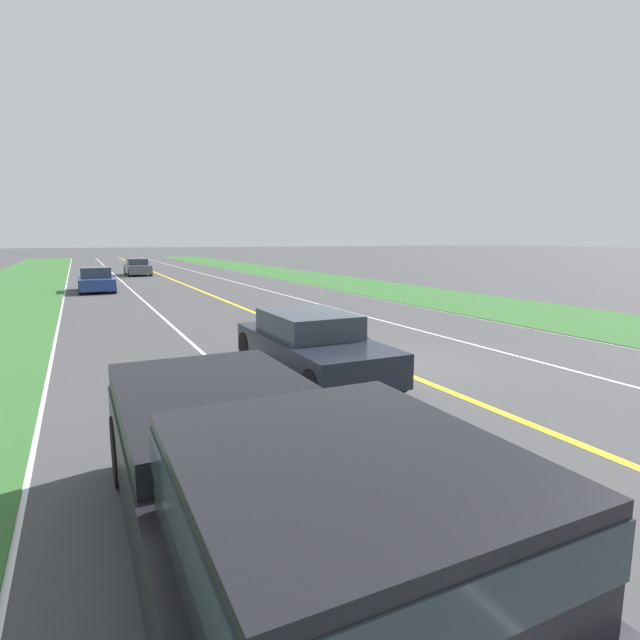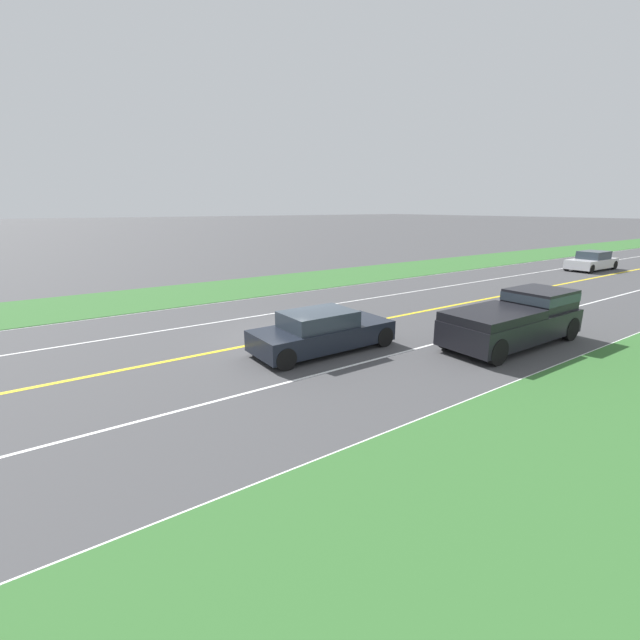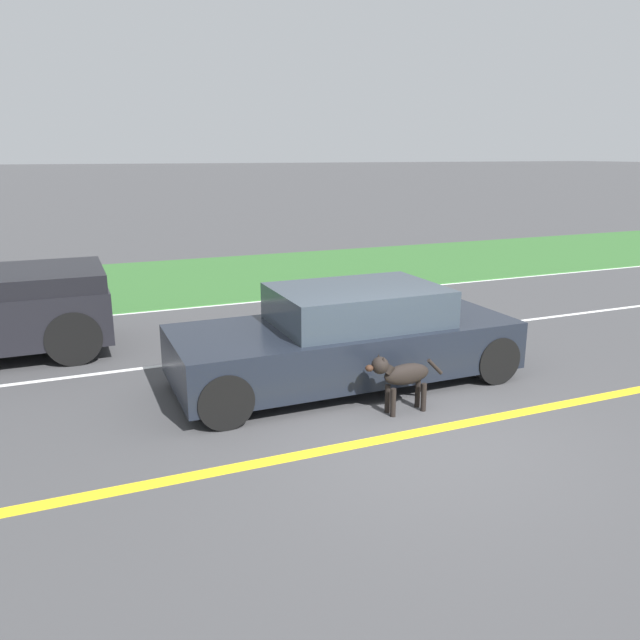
# 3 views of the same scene
# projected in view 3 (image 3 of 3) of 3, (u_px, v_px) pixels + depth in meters

# --- Properties ---
(ground_plane) EXTENTS (400.00, 400.00, 0.00)m
(ground_plane) POSITION_uv_depth(u_px,v_px,m) (417.00, 433.00, 7.14)
(ground_plane) COLOR #424244
(centre_divider_line) EXTENTS (0.18, 160.00, 0.01)m
(centre_divider_line) POSITION_uv_depth(u_px,v_px,m) (417.00, 433.00, 7.14)
(centre_divider_line) COLOR yellow
(centre_divider_line) RESTS_ON ground
(lane_edge_line_right) EXTENTS (0.14, 160.00, 0.01)m
(lane_edge_line_right) POSITION_uv_depth(u_px,v_px,m) (246.00, 302.00, 13.38)
(lane_edge_line_right) COLOR white
(lane_edge_line_right) RESTS_ON ground
(lane_dash_same_dir) EXTENTS (0.10, 160.00, 0.01)m
(lane_dash_same_dir) POSITION_uv_depth(u_px,v_px,m) (305.00, 348.00, 10.26)
(lane_dash_same_dir) COLOR white
(lane_dash_same_dir) RESTS_ON ground
(grass_verge_right) EXTENTS (6.00, 160.00, 0.03)m
(grass_verge_right) POSITION_uv_depth(u_px,v_px,m) (213.00, 277.00, 16.05)
(grass_verge_right) COLOR #33662D
(grass_verge_right) RESTS_ON ground
(ego_car) EXTENTS (1.91, 4.71, 1.34)m
(ego_car) POSITION_uv_depth(u_px,v_px,m) (347.00, 338.00, 8.61)
(ego_car) COLOR black
(ego_car) RESTS_ON ground
(dog) EXTENTS (0.22, 1.09, 0.78)m
(dog) POSITION_uv_depth(u_px,v_px,m) (401.00, 375.00, 7.57)
(dog) COLOR black
(dog) RESTS_ON ground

